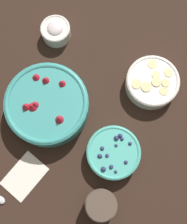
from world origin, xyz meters
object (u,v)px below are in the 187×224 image
object	(u,v)px
bowl_bananas	(152,82)
jar_chocolate	(101,205)
bowl_cream	(56,31)
bowl_blueberries	(113,153)
bowl_strawberries	(47,105)

from	to	relation	value
bowl_bananas	jar_chocolate	size ratio (longest dim) A/B	1.83
bowl_cream	bowl_blueberries	bearing A→B (deg)	48.40
bowl_blueberries	jar_chocolate	world-z (taller)	jar_chocolate
bowl_bananas	bowl_cream	size ratio (longest dim) A/B	1.73
bowl_blueberries	bowl_cream	distance (m)	0.45
bowl_strawberries	jar_chocolate	xyz separation A→B (m)	(0.21, 0.27, -0.00)
bowl_bananas	bowl_cream	world-z (taller)	bowl_cream
bowl_strawberries	bowl_cream	bearing A→B (deg)	-160.14
bowl_cream	jar_chocolate	size ratio (longest dim) A/B	1.06
bowl_bananas	bowl_blueberries	bearing A→B (deg)	-5.77
bowl_strawberries	bowl_blueberries	distance (m)	0.25
jar_chocolate	bowl_blueberries	bearing A→B (deg)	-170.85
bowl_strawberries	bowl_bananas	distance (m)	0.34
bowl_strawberries	bowl_bananas	size ratio (longest dim) A/B	1.53
bowl_cream	bowl_bananas	bearing A→B (deg)	83.79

